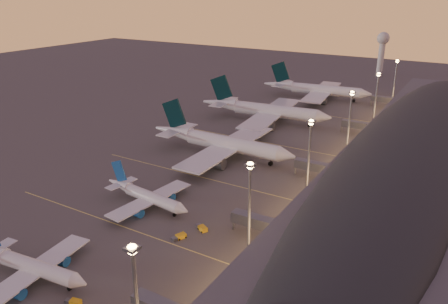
% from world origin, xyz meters
% --- Properties ---
extents(ground, '(700.00, 700.00, 0.00)m').
position_xyz_m(ground, '(0.00, 0.00, 0.00)').
color(ground, '#44413E').
extents(airliner_narrow_south, '(34.03, 30.57, 12.15)m').
position_xyz_m(airliner_narrow_south, '(-4.04, -33.12, 3.14)').
color(airliner_narrow_south, silver).
rests_on(airliner_narrow_south, ground).
extents(airliner_narrow_north, '(34.44, 30.94, 12.29)m').
position_xyz_m(airliner_narrow_north, '(-4.31, 8.58, 3.18)').
color(airliner_narrow_north, silver).
rests_on(airliner_narrow_north, ground).
extents(airliner_wide_near, '(64.34, 58.32, 20.67)m').
position_xyz_m(airliner_wide_near, '(-7.15, 57.32, 5.32)').
color(airliner_wide_near, silver).
rests_on(airliner_wide_near, ground).
extents(airliner_wide_mid, '(68.04, 62.32, 21.76)m').
position_xyz_m(airliner_wide_mid, '(-12.96, 109.19, 5.60)').
color(airliner_wide_mid, silver).
rests_on(airliner_wide_mid, ground).
extents(airliner_wide_far, '(65.66, 60.16, 21.00)m').
position_xyz_m(airliner_wide_far, '(-6.97, 168.17, 5.41)').
color(airliner_wide_far, silver).
rests_on(airliner_wide_far, ground).
extents(terminal_building, '(56.35, 255.00, 17.46)m').
position_xyz_m(terminal_building, '(61.84, 72.47, 8.78)').
color(terminal_building, '#4C4B50').
rests_on(terminal_building, ground).
extents(light_masts, '(2.20, 217.20, 25.90)m').
position_xyz_m(light_masts, '(36.00, 65.00, 17.55)').
color(light_masts, slate).
rests_on(light_masts, ground).
extents(radar_tower, '(9.00, 9.00, 32.50)m').
position_xyz_m(radar_tower, '(10.00, 260.00, 21.87)').
color(radar_tower, silver).
rests_on(radar_tower, ground).
extents(lane_markings, '(90.00, 180.36, 0.00)m').
position_xyz_m(lane_markings, '(0.00, 40.00, 0.01)').
color(lane_markings, '#D8C659').
rests_on(lane_markings, ground).
extents(baggage_tug_b, '(3.79, 2.20, 1.06)m').
position_xyz_m(baggage_tug_b, '(11.98, -34.42, 0.49)').
color(baggage_tug_b, gold).
rests_on(baggage_tug_b, ground).
extents(baggage_tug_c, '(4.46, 3.34, 1.25)m').
position_xyz_m(baggage_tug_c, '(18.63, 5.11, 0.57)').
color(baggage_tug_c, gold).
rests_on(baggage_tug_c, ground).
extents(baggage_tug_d, '(3.04, 4.40, 1.22)m').
position_xyz_m(baggage_tug_d, '(16.01, -1.88, 0.56)').
color(baggage_tug_d, gold).
rests_on(baggage_tug_d, ground).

